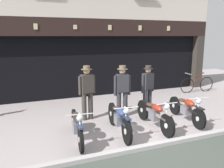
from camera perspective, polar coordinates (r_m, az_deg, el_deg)
name	(u,v)px	position (r m, az deg, el deg)	size (l,w,h in m)	color
shop_facade	(81,53)	(11.73, -7.59, 7.43)	(12.05, 4.42, 6.63)	black
motorcycle_left	(77,125)	(6.01, -8.49, -9.89)	(0.62, 1.92, 0.91)	black
motorcycle_center_left	(119,118)	(6.36, 1.72, -8.37)	(0.62, 2.03, 0.92)	black
motorcycle_center	(154,114)	(6.86, 10.31, -7.15)	(0.62, 2.03, 0.91)	black
motorcycle_center_right	(186,108)	(7.62, 17.64, -5.68)	(0.62, 1.94, 0.90)	black
salesman_left	(87,90)	(7.32, -6.10, -1.49)	(0.56, 0.34, 1.72)	#38332D
shopkeeper_center	(122,89)	(7.56, 2.50, -1.14)	(0.56, 0.35, 1.69)	#2D2D33
salesman_right	(148,86)	(8.25, 8.68, -0.53)	(0.55, 0.33, 1.61)	#2D2D33
advert_board_near	(123,57)	(10.76, 2.75, 6.58)	(0.83, 0.03, 1.05)	beige
advert_board_far	(142,54)	(11.18, 7.22, 7.30)	(0.71, 0.03, 1.10)	silver
leaning_bicycle	(197,84)	(11.73, 20.02, -0.03)	(1.77, 0.50, 0.95)	black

